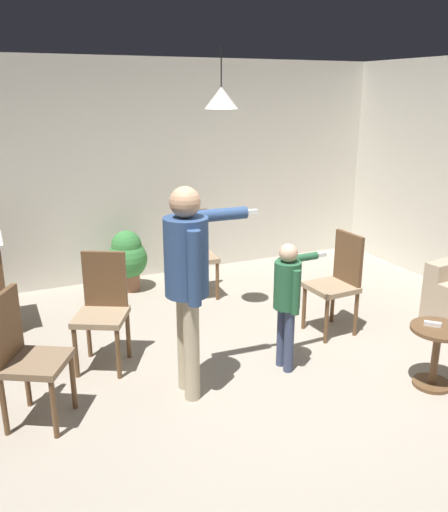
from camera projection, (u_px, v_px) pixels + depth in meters
ground at (272, 392)px, 4.25m from camera, size 7.68×7.68×0.00m
wall_back at (150, 171)px, 6.63m from camera, size 6.40×0.10×2.70m
side_table_by_couch at (436, 349)px, 4.25m from camera, size 0.44×0.44×0.52m
person_adult at (188, 270)px, 3.95m from camera, size 0.83×0.48×1.67m
person_child at (288, 293)px, 4.42m from camera, size 0.58×0.34×1.13m
dining_chair_by_counter at (195, 250)px, 6.14m from camera, size 0.44×0.44×1.00m
dining_chair_near_wall at (338, 279)px, 5.19m from camera, size 0.44×0.44×1.00m
dining_chair_centre_back at (103, 306)px, 4.55m from camera, size 0.57×0.57×1.00m
dining_chair_spare at (25, 353)px, 3.73m from camera, size 0.57×0.57×1.00m
potted_plant_corner at (127, 258)px, 6.33m from camera, size 0.48×0.48×0.73m
spare_remote_on_table at (433, 324)px, 4.22m from camera, size 0.12×0.12×0.04m
ceiling_light_pendant at (221, 98)px, 4.90m from camera, size 0.32×0.32×0.55m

